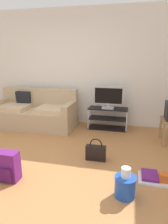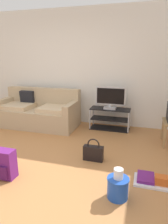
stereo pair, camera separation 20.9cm
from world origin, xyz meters
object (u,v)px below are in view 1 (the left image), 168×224
object	(u,v)px
tv_stand	(108,118)
floor_tray	(157,178)
flat_tv	(108,98)
handbag	(96,152)
backpack	(8,166)
couch	(36,113)
cleaning_bucket	(125,185)

from	to	relation	value
tv_stand	floor_tray	size ratio (longest dim) A/B	1.78
tv_stand	floor_tray	distance (m)	2.13
tv_stand	flat_tv	distance (m)	0.49
tv_stand	handbag	distance (m)	1.54
tv_stand	backpack	xyz separation A→B (m)	(-1.06, -2.35, -0.04)
tv_stand	handbag	world-z (taller)	tv_stand
couch	backpack	bearing A→B (deg)	-73.42
backpack	cleaning_bucket	world-z (taller)	backpack
tv_stand	cleaning_bucket	bearing A→B (deg)	-78.12
flat_tv	cleaning_bucket	bearing A→B (deg)	-78.01
couch	backpack	world-z (taller)	couch
flat_tv	handbag	bearing A→B (deg)	-90.16
floor_tray	handbag	bearing A→B (deg)	157.57
cleaning_bucket	backpack	bearing A→B (deg)	-179.33
couch	flat_tv	distance (m)	1.75
backpack	floor_tray	world-z (taller)	backpack
handbag	cleaning_bucket	world-z (taller)	cleaning_bucket
backpack	cleaning_bucket	bearing A→B (deg)	-0.12
flat_tv	floor_tray	distance (m)	2.21
couch	cleaning_bucket	distance (m)	3.04
flat_tv	tv_stand	bearing A→B (deg)	90.00
backpack	handbag	distance (m)	1.33
couch	backpack	size ratio (longest dim) A/B	4.65
tv_stand	cleaning_bucket	distance (m)	2.38
flat_tv	backpack	world-z (taller)	flat_tv
tv_stand	backpack	bearing A→B (deg)	-114.30
cleaning_bucket	floor_tray	distance (m)	0.60
flat_tv	cleaning_bucket	xyz separation A→B (m)	(0.49, -2.31, -0.57)
couch	handbag	xyz separation A→B (m)	(1.69, -1.32, -0.19)
flat_tv	cleaning_bucket	world-z (taller)	flat_tv
handbag	backpack	bearing A→B (deg)	-142.54
couch	handbag	distance (m)	2.15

